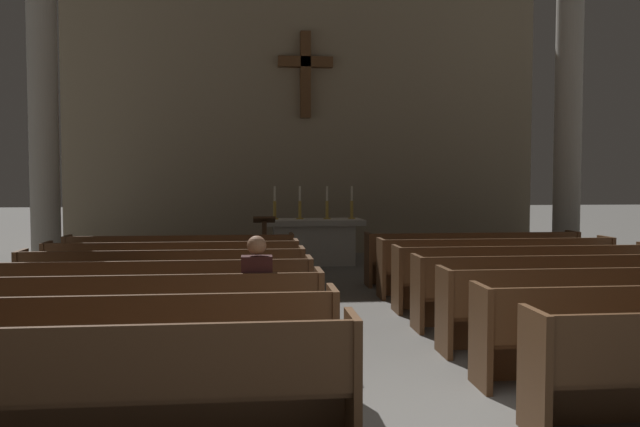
{
  "coord_description": "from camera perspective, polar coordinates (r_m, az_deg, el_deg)",
  "views": [
    {
      "loc": [
        -1.41,
        -4.66,
        1.92
      ],
      "look_at": [
        0.0,
        8.51,
        1.2
      ],
      "focal_mm": 37.37,
      "sensor_mm": 36.0,
      "label": 1
    }
  ],
  "objects": [
    {
      "name": "candlestick_outer_right",
      "position": [
        14.7,
        2.74,
        0.46
      ],
      "size": [
        0.16,
        0.16,
        0.72
      ],
      "color": "#B79338",
      "rests_on": "altar"
    },
    {
      "name": "column_left_second",
      "position": [
        14.48,
        -22.65,
        10.08
      ],
      "size": [
        0.86,
        0.86,
        7.65
      ],
      "color": "#ADA89E",
      "rests_on": "ground"
    },
    {
      "name": "lectern",
      "position": [
        13.38,
        -4.79,
        -2.79
      ],
      "size": [
        0.44,
        0.36,
        1.15
      ],
      "color": "brown",
      "rests_on": "ground"
    },
    {
      "name": "altar",
      "position": [
        14.64,
        -0.56,
        -2.33
      ],
      "size": [
        2.2,
        0.9,
        1.01
      ],
      "color": "#BCB7AD",
      "rests_on": "ground"
    },
    {
      "name": "pew_left_row_7",
      "position": [
        11.63,
        -11.79,
        -4.09
      ],
      "size": [
        3.83,
        0.5,
        0.95
      ],
      "color": "brown",
      "rests_on": "ground"
    },
    {
      "name": "pew_left_row_6",
      "position": [
        10.5,
        -12.41,
        -4.87
      ],
      "size": [
        3.83,
        0.5,
        0.95
      ],
      "color": "brown",
      "rests_on": "ground"
    },
    {
      "name": "pew_right_row_4",
      "position": [
        9.09,
        20.02,
        -6.21
      ],
      "size": [
        3.83,
        0.5,
        0.95
      ],
      "color": "brown",
      "rests_on": "ground"
    },
    {
      "name": "lone_worshipper",
      "position": [
        7.05,
        -5.43,
        -6.93
      ],
      "size": [
        0.32,
        0.43,
        1.32
      ],
      "color": "#26262B",
      "rests_on": "ground"
    },
    {
      "name": "candlestick_inner_right",
      "position": [
        14.63,
        0.61,
        0.45
      ],
      "size": [
        0.16,
        0.16,
        0.72
      ],
      "color": "#B79338",
      "rests_on": "altar"
    },
    {
      "name": "pew_right_row_5",
      "position": [
        10.12,
        17.16,
        -5.23
      ],
      "size": [
        3.83,
        0.5,
        0.95
      ],
      "color": "brown",
      "rests_on": "ground"
    },
    {
      "name": "apse_with_cross",
      "position": [
        17.02,
        -1.33,
        10.32
      ],
      "size": [
        11.83,
        0.5,
        8.11
      ],
      "color": "gray",
      "rests_on": "ground"
    },
    {
      "name": "pew_left_row_3",
      "position": [
        7.15,
        -15.45,
        -8.64
      ],
      "size": [
        3.83,
        0.5,
        0.95
      ],
      "color": "brown",
      "rests_on": "ground"
    },
    {
      "name": "pew_left_row_2",
      "position": [
        6.05,
        -17.24,
        -10.82
      ],
      "size": [
        3.83,
        0.5,
        0.95
      ],
      "color": "brown",
      "rests_on": "ground"
    },
    {
      "name": "pew_right_row_3",
      "position": [
        8.1,
        23.61,
        -7.42
      ],
      "size": [
        3.83,
        0.5,
        0.95
      ],
      "color": "brown",
      "rests_on": "ground"
    },
    {
      "name": "candlestick_outer_left",
      "position": [
        14.54,
        -3.9,
        0.42
      ],
      "size": [
        0.16,
        0.16,
        0.72
      ],
      "color": "#B79338",
      "rests_on": "altar"
    },
    {
      "name": "pew_left_row_5",
      "position": [
        9.38,
        -13.18,
        -5.83
      ],
      "size": [
        3.83,
        0.5,
        0.95
      ],
      "color": "brown",
      "rests_on": "ground"
    },
    {
      "name": "pew_right_row_6",
      "position": [
        11.17,
        14.84,
        -4.42
      ],
      "size": [
        3.83,
        0.5,
        0.95
      ],
      "color": "brown",
      "rests_on": "ground"
    },
    {
      "name": "pew_left_row_1",
      "position": [
        4.97,
        -19.85,
        -13.93
      ],
      "size": [
        3.83,
        0.5,
        0.95
      ],
      "color": "brown",
      "rests_on": "ground"
    },
    {
      "name": "column_right_second",
      "position": [
        15.51,
        20.52,
        9.64
      ],
      "size": [
        0.86,
        0.86,
        7.65
      ],
      "color": "#ADA89E",
      "rests_on": "ground"
    },
    {
      "name": "pew_left_row_4",
      "position": [
        8.26,
        -14.16,
        -7.05
      ],
      "size": [
        3.83,
        0.5,
        0.95
      ],
      "color": "brown",
      "rests_on": "ground"
    },
    {
      "name": "candlestick_inner_left",
      "position": [
        14.57,
        -1.74,
        0.44
      ],
      "size": [
        0.16,
        0.16,
        0.72
      ],
      "color": "#B79338",
      "rests_on": "altar"
    },
    {
      "name": "pew_right_row_7",
      "position": [
        12.23,
        12.92,
        -3.75
      ],
      "size": [
        3.83,
        0.5,
        0.95
      ],
      "color": "brown",
      "rests_on": "ground"
    }
  ]
}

